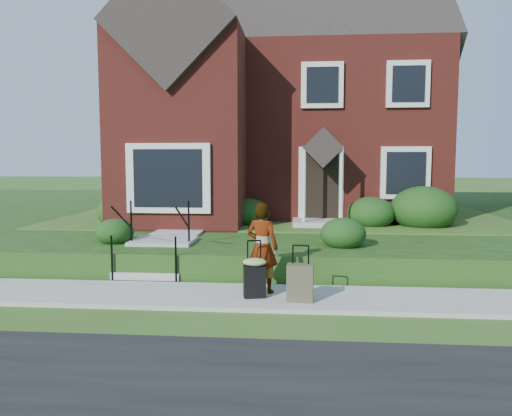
# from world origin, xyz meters

# --- Properties ---
(ground) EXTENTS (120.00, 120.00, 0.00)m
(ground) POSITION_xyz_m (0.00, 0.00, 0.00)
(ground) COLOR #2D5119
(ground) RESTS_ON ground
(sidewalk) EXTENTS (60.00, 1.60, 0.08)m
(sidewalk) POSITION_xyz_m (0.00, 0.00, 0.04)
(sidewalk) COLOR #9E9B93
(sidewalk) RESTS_ON ground
(terrace) EXTENTS (44.00, 20.00, 0.60)m
(terrace) POSITION_xyz_m (4.00, 10.90, 0.30)
(terrace) COLOR #183A0F
(terrace) RESTS_ON ground
(walkway) EXTENTS (1.20, 6.00, 0.06)m
(walkway) POSITION_xyz_m (-2.50, 5.00, 0.63)
(walkway) COLOR #9E9B93
(walkway) RESTS_ON terrace
(main_house) EXTENTS (10.40, 10.20, 9.40)m
(main_house) POSITION_xyz_m (-0.21, 9.61, 5.26)
(main_house) COLOR maroon
(main_house) RESTS_ON terrace
(front_steps) EXTENTS (1.40, 2.02, 1.50)m
(front_steps) POSITION_xyz_m (-2.50, 1.84, 0.47)
(front_steps) COLOR #9E9B93
(front_steps) RESTS_ON ground
(foundation_shrubs) EXTENTS (10.05, 4.79, 1.28)m
(foundation_shrubs) POSITION_xyz_m (0.81, 5.07, 1.13)
(foundation_shrubs) COLOR black
(foundation_shrubs) RESTS_ON terrace
(woman) EXTENTS (0.70, 0.57, 1.65)m
(woman) POSITION_xyz_m (-0.09, 0.22, 0.90)
(woman) COLOR #999999
(woman) RESTS_ON sidewalk
(suitcase_black) EXTENTS (0.48, 0.43, 1.01)m
(suitcase_black) POSITION_xyz_m (-0.20, -0.15, 0.47)
(suitcase_black) COLOR black
(suitcase_black) RESTS_ON sidewalk
(suitcase_olive) EXTENTS (0.46, 0.28, 0.96)m
(suitcase_olive) POSITION_xyz_m (0.60, -0.33, 0.40)
(suitcase_olive) COLOR #4B4732
(suitcase_olive) RESTS_ON sidewalk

